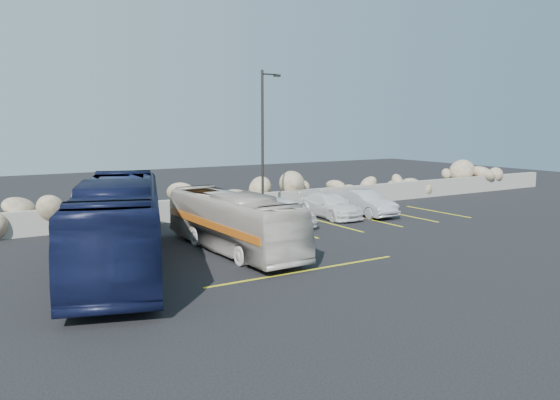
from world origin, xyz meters
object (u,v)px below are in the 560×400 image
vintage_bus (232,222)px  car_a (282,211)px  car_c (330,205)px  tour_coach (119,225)px  lamppost (263,142)px  car_b (365,203)px

vintage_bus → car_a: 6.04m
vintage_bus → car_c: vintage_bus is taller
vintage_bus → car_a: size_ratio=2.01×
tour_coach → car_a: bearing=42.0°
lamppost → vintage_bus: lamppost is taller
vintage_bus → lamppost: bearing=47.7°
lamppost → car_b: size_ratio=1.83×
vintage_bus → car_b: vintage_bus is taller
tour_coach → car_a: 10.46m
car_c → car_a: bearing=-166.4°
lamppost → car_a: (0.31, -1.40, -3.55)m
lamppost → car_a: 3.83m
car_b → car_c: (-2.10, 0.56, -0.05)m
lamppost → car_b: 7.12m
car_a → car_b: 5.73m
car_b → lamppost: bearing=170.6°
car_a → car_b: car_a is taller
vintage_bus → tour_coach: 4.84m
tour_coach → car_b: bearing=34.2°
car_a → car_c: bearing=9.3°
tour_coach → car_c: size_ratio=2.57×
tour_coach → car_c: bearing=38.8°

